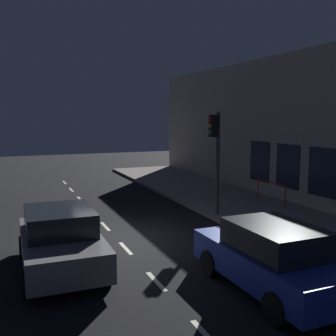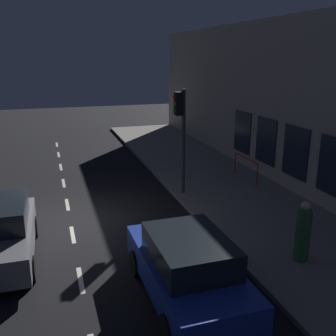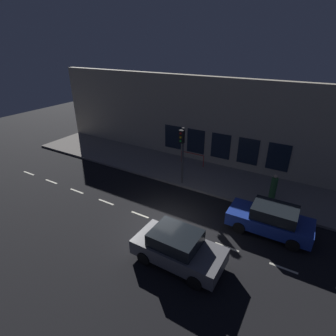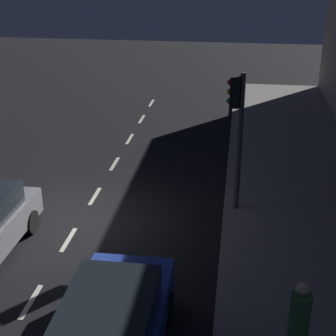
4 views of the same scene
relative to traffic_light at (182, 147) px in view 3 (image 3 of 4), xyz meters
name	(u,v)px [view 3 (image 3 of 4)]	position (x,y,z in m)	size (l,w,h in m)	color
ground_plane	(164,224)	(-4.24, -1.16, -2.83)	(60.00, 60.00, 0.00)	black
sidewalk	(208,177)	(2.01, -1.16, -2.75)	(4.50, 32.00, 0.15)	gray
building_facade	(224,124)	(4.56, -1.16, 0.55)	(0.65, 32.00, 6.76)	#B2A893
lane_centre_line	(180,229)	(-4.24, -2.16, -2.82)	(0.12, 27.20, 0.01)	beige
traffic_light	(182,147)	(0.00, 0.00, 0.00)	(0.49, 0.32, 3.96)	#424244
parked_car_0	(178,248)	(-6.25, -3.12, -2.04)	(2.02, 4.06, 1.58)	slate
parked_car_1	(271,219)	(-2.03, -6.25, -2.04)	(1.90, 4.17, 1.58)	#1E389E
pedestrian_0	(274,187)	(1.30, -5.76, -1.94)	(0.47, 0.47, 1.62)	#336B38
red_railing	(192,156)	(3.20, 0.72, -1.96)	(0.05, 1.97, 0.97)	red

